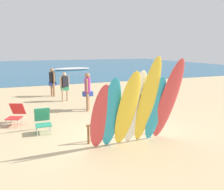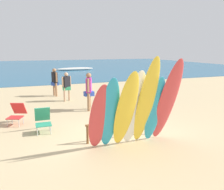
# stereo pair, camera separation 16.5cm
# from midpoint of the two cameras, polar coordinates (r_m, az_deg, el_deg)

# --- Properties ---
(ground) EXTENTS (60.00, 60.00, 0.00)m
(ground) POSITION_cam_midpoint_polar(r_m,az_deg,el_deg) (20.64, -12.40, 3.35)
(ground) COLOR tan
(ocean_water) EXTENTS (60.00, 40.00, 0.02)m
(ocean_water) POSITION_cam_midpoint_polar(r_m,az_deg,el_deg) (38.32, -16.22, 6.72)
(ocean_water) COLOR #235B7F
(ocean_water) RESTS_ON ground
(surfboard_rack) EXTENTS (2.41, 0.07, 0.59)m
(surfboard_rack) POSITION_cam_midpoint_polar(r_m,az_deg,el_deg) (7.23, 3.52, -7.19)
(surfboard_rack) COLOR brown
(surfboard_rack) RESTS_ON ground
(surfboard_red_0) EXTENTS (0.64, 0.82, 1.91)m
(surfboard_red_0) POSITION_cam_midpoint_polar(r_m,az_deg,el_deg) (6.19, -2.37, -5.56)
(surfboard_red_0) COLOR #D13D42
(surfboard_red_0) RESTS_ON ground
(surfboard_teal_1) EXTENTS (0.54, 0.86, 2.07)m
(surfboard_teal_1) POSITION_cam_midpoint_polar(r_m,az_deg,el_deg) (6.22, 0.13, -4.68)
(surfboard_teal_1) COLOR #289EC6
(surfboard_teal_1) RESTS_ON ground
(surfboard_yellow_2) EXTENTS (0.61, 1.06, 2.23)m
(surfboard_yellow_2) POSITION_cam_midpoint_polar(r_m,az_deg,el_deg) (6.26, 4.08, -3.84)
(surfboard_yellow_2) COLOR yellow
(surfboard_yellow_2) RESTS_ON ground
(surfboard_white_3) EXTENTS (0.62, 0.86, 2.22)m
(surfboard_white_3) POSITION_cam_midpoint_polar(r_m,az_deg,el_deg) (6.49, 6.11, -3.39)
(surfboard_white_3) COLOR white
(surfboard_white_3) RESTS_ON ground
(surfboard_yellow_4) EXTENTS (0.50, 1.10, 2.58)m
(surfboard_yellow_4) POSITION_cam_midpoint_polar(r_m,az_deg,el_deg) (6.49, 9.02, -1.81)
(surfboard_yellow_4) COLOR yellow
(surfboard_yellow_4) RESTS_ON ground
(surfboard_teal_5) EXTENTS (0.49, 0.76, 2.02)m
(surfboard_teal_5) POSITION_cam_midpoint_polar(r_m,az_deg,el_deg) (6.84, 11.01, -3.63)
(surfboard_teal_5) COLOR #289EC6
(surfboard_teal_5) RESTS_ON ground
(surfboard_red_6) EXTENTS (0.62, 1.14, 2.52)m
(surfboard_red_6) POSITION_cam_midpoint_polar(r_m,az_deg,el_deg) (6.86, 13.96, -1.57)
(surfboard_red_6) COLOR #D13D42
(surfboard_red_6) RESTS_ON ground
(beachgoer_by_water) EXTENTS (0.44, 0.61, 1.70)m
(beachgoer_by_water) POSITION_cam_midpoint_polar(r_m,az_deg,el_deg) (10.48, -5.23, 1.51)
(beachgoer_by_water) COLOR #9E704C
(beachgoer_by_water) RESTS_ON ground
(beachgoer_strolling) EXTENTS (0.52, 0.35, 1.53)m
(beachgoer_strolling) POSITION_cam_midpoint_polar(r_m,az_deg,el_deg) (12.53, -10.68, 2.51)
(beachgoer_strolling) COLOR tan
(beachgoer_strolling) RESTS_ON ground
(beachgoer_photographing) EXTENTS (0.42, 0.60, 1.63)m
(beachgoer_photographing) POSITION_cam_midpoint_polar(r_m,az_deg,el_deg) (14.03, -13.50, 3.55)
(beachgoer_photographing) COLOR #9E704C
(beachgoer_photographing) RESTS_ON ground
(beach_chair_red) EXTENTS (0.51, 0.71, 0.81)m
(beach_chair_red) POSITION_cam_midpoint_polar(r_m,az_deg,el_deg) (8.15, -15.98, -5.71)
(beach_chair_red) COLOR #B7B7BC
(beach_chair_red) RESTS_ON ground
(beach_chair_blue) EXTENTS (0.75, 0.89, 0.79)m
(beach_chair_blue) POSITION_cam_midpoint_polar(r_m,az_deg,el_deg) (9.29, -21.71, -4.06)
(beach_chair_blue) COLOR #B7B7BC
(beach_chair_blue) RESTS_ON ground
(distant_boat) EXTENTS (4.95, 0.92, 0.39)m
(distant_boat) POSITION_cam_midpoint_polar(r_m,az_deg,el_deg) (30.67, -8.88, 6.32)
(distant_boat) COLOR silver
(distant_boat) RESTS_ON ground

